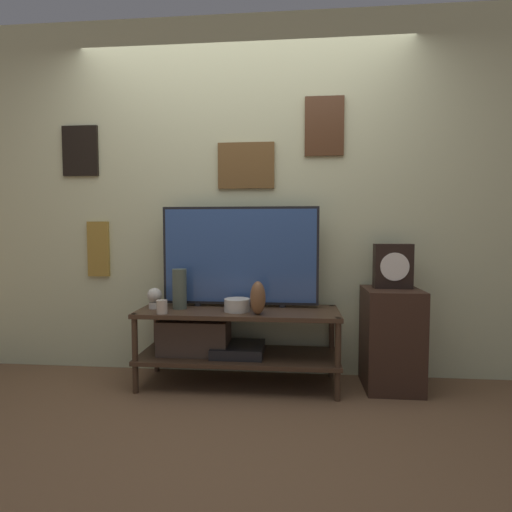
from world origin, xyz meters
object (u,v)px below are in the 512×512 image
Objects in this scene: television at (240,256)px; vase_tall_ceramic at (180,289)px; decorative_bust at (155,297)px; vase_wide_bowl at (237,305)px; candle_jar at (162,307)px; mantel_clock at (393,266)px; vase_urn_stoneware at (258,298)px.

television is 3.99× the size of vase_tall_ceramic.
vase_tall_ceramic is 0.19m from decorative_bust.
candle_jar reaches higher than vase_wide_bowl.
vase_tall_ceramic reaches higher than vase_wide_bowl.
television reaches higher than mantel_clock.
vase_urn_stoneware is (0.15, -0.09, 0.07)m from vase_wide_bowl.
candle_jar is (-0.49, -0.12, 0.00)m from vase_wide_bowl.
vase_wide_bowl is 0.61m from decorative_bust.
vase_tall_ceramic is at bearing 165.60° from vase_urn_stoneware.
candle_jar is 0.30× the size of mantel_clock.
candle_jar is 0.21m from decorative_bust.
vase_urn_stoneware is at bearing -10.62° from decorative_bust.
vase_tall_ceramic is 1.28× the size of vase_urn_stoneware.
candle_jar is (-0.07, -0.18, -0.10)m from vase_tall_ceramic.
mantel_clock is (0.92, 0.23, 0.20)m from vase_urn_stoneware.
vase_tall_ceramic is 3.09× the size of candle_jar.
vase_wide_bowl is (0.01, -0.17, -0.33)m from television.
vase_tall_ceramic is at bearing 68.43° from candle_jar.
vase_wide_bowl is at bearing -88.11° from television.
television is at bearing 121.04° from vase_urn_stoneware.
decorative_bust is (-0.18, -0.01, -0.06)m from vase_tall_ceramic.
vase_urn_stoneware is 0.65m from candle_jar.
vase_urn_stoneware is at bearing -165.77° from mantel_clock.
candle_jar is 1.61m from mantel_clock.
vase_tall_ceramic is at bearing -164.72° from television.
decorative_bust is (-0.11, 0.17, 0.03)m from candle_jar.
television is 0.37m from vase_wide_bowl.
vase_wide_bowl is 1.20× the size of decorative_bust.
decorative_bust is (-0.76, 0.14, -0.03)m from vase_urn_stoneware.
television reaches higher than candle_jar.
television is 0.49m from vase_tall_ceramic.
vase_tall_ceramic reaches higher than candle_jar.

